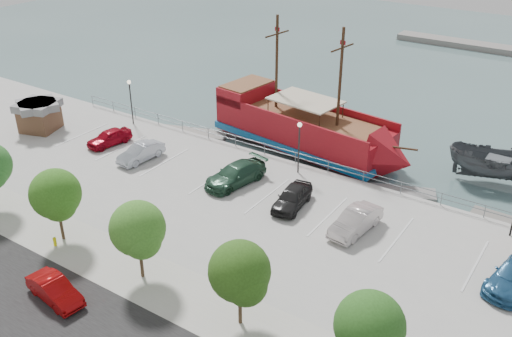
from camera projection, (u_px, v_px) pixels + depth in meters
The scene contains 21 objects.
ground at pixel (252, 220), 40.86m from camera, with size 160.00×160.00×0.00m, color #426061.
sidewalk at pixel (156, 282), 33.00m from camera, with size 100.00×4.00×0.05m, color #B1AC9E.
seawall_railing at pixel (306, 160), 45.92m from camera, with size 50.00×0.06×1.00m.
pirate_ship at pixel (315, 133), 49.53m from camera, with size 19.39×7.53×12.09m.
patrol_boat at pixel (497, 167), 44.95m from camera, with size 2.85×7.58×2.93m, color #45484C.
dock_west at pixel (192, 133), 54.02m from camera, with size 6.72×1.92×0.38m, color gray.
dock_mid at pixel (394, 192), 44.08m from camera, with size 6.19×1.77×0.35m, color gray.
shed at pixel (39, 115), 52.13m from camera, with size 4.14×4.14×2.71m.
street_sedan at pixel (55, 290), 31.43m from camera, with size 1.38×3.97×1.31m, color #910607.
fire_hydrant at pixel (55, 241), 36.10m from camera, with size 0.23×0.23×0.66m.
lamp_post_left at pixel (130, 94), 52.71m from camera, with size 0.36×0.36×4.28m.
lamp_post_mid at pixel (299, 139), 43.85m from camera, with size 0.36×0.36×4.28m.
tree_c at pixel (56, 196), 35.31m from camera, with size 3.30×3.20×5.00m.
tree_d at pixel (139, 231), 31.86m from camera, with size 3.30×3.20×5.00m.
tree_e at pixel (241, 274), 28.41m from camera, with size 3.30×3.20×5.00m.
tree_f at pixel (372, 330), 24.97m from camera, with size 3.30×3.20×5.00m.
parked_car_a at pixel (109, 137), 49.55m from camera, with size 1.63×4.05×1.38m, color #9C0616.
parked_car_b at pixel (141, 152), 46.84m from camera, with size 1.47×4.21×1.39m, color #A2A8B3.
parked_car_d at pixel (236, 174), 43.27m from camera, with size 2.17×5.33×1.55m, color #244833.
parked_car_e at pixel (292, 197), 40.26m from camera, with size 1.76×4.37×1.49m, color black.
parked_car_f at pixel (356, 221), 37.46m from camera, with size 1.61×4.60×1.52m, color #C0B4B2.
Camera 1 is at (19.41, -28.63, 21.06)m, focal length 40.00 mm.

